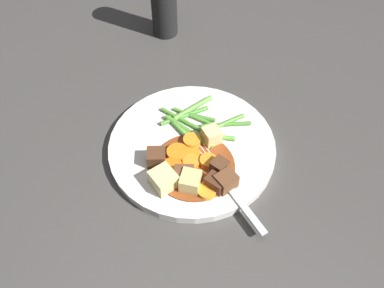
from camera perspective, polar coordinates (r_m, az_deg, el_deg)
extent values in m
plane|color=#423F3D|center=(0.65, 0.00, -0.81)|extent=(3.00, 3.00, 0.00)
cylinder|color=white|center=(0.64, 0.00, -0.41)|extent=(0.26, 0.26, 0.01)
cylinder|color=brown|center=(0.61, 0.24, -3.09)|extent=(0.12, 0.12, 0.00)
cylinder|color=orange|center=(0.58, 2.10, -6.58)|extent=(0.04, 0.04, 0.01)
cylinder|color=orange|center=(0.61, -0.10, -2.58)|extent=(0.04, 0.04, 0.01)
cylinder|color=orange|center=(0.62, -2.06, -1.26)|extent=(0.05, 0.05, 0.01)
cylinder|color=orange|center=(0.63, 0.20, 0.49)|extent=(0.04, 0.04, 0.01)
cylinder|color=orange|center=(0.60, -2.81, -3.47)|extent=(0.03, 0.03, 0.01)
cylinder|color=orange|center=(0.61, 2.27, -2.48)|extent=(0.03, 0.03, 0.01)
cylinder|color=orange|center=(0.62, -0.39, -1.55)|extent=(0.04, 0.04, 0.01)
cube|color=#E5CC7A|center=(0.58, -0.22, -5.31)|extent=(0.03, 0.03, 0.03)
cube|color=#EAD68C|center=(0.63, 2.76, 1.15)|extent=(0.04, 0.03, 0.03)
cube|color=#EAD68C|center=(0.58, -3.99, -5.01)|extent=(0.05, 0.05, 0.03)
cube|color=#4C2B19|center=(0.58, 3.34, -5.49)|extent=(0.03, 0.04, 0.02)
cube|color=#56331E|center=(0.60, 3.87, -3.21)|extent=(0.03, 0.03, 0.02)
cube|color=brown|center=(0.58, 4.77, -5.21)|extent=(0.04, 0.04, 0.02)
cube|color=brown|center=(0.59, -1.21, -4.55)|extent=(0.03, 0.03, 0.02)
cube|color=#56331E|center=(0.61, -5.05, -1.90)|extent=(0.03, 0.03, 0.02)
cylinder|color=#66AD42|center=(0.65, -1.49, 1.86)|extent=(0.06, 0.06, 0.01)
cylinder|color=#599E38|center=(0.66, 4.97, 3.03)|extent=(0.05, 0.05, 0.01)
cylinder|color=#66AD42|center=(0.64, 0.66, 0.88)|extent=(0.04, 0.06, 0.01)
cylinder|color=#599E38|center=(0.67, -1.54, 3.48)|extent=(0.04, 0.07, 0.01)
cylinder|color=#4C8E33|center=(0.67, 0.86, 3.86)|extent=(0.02, 0.06, 0.01)
cylinder|color=#599E38|center=(0.67, 0.09, 3.88)|extent=(0.03, 0.07, 0.01)
cylinder|color=#599E38|center=(0.65, -1.18, 2.23)|extent=(0.05, 0.07, 0.01)
cylinder|color=#4C8E33|center=(0.66, 4.78, 2.74)|extent=(0.03, 0.08, 0.01)
cylinder|color=#66AD42|center=(0.64, 3.21, 1.05)|extent=(0.01, 0.06, 0.01)
cylinder|color=#66AD42|center=(0.68, 0.12, 5.07)|extent=(0.06, 0.06, 0.01)
cylinder|color=#4C8E33|center=(0.67, -1.07, 3.97)|extent=(0.05, 0.07, 0.01)
cube|color=silver|center=(0.58, 6.77, -8.07)|extent=(0.09, 0.08, 0.00)
cube|color=silver|center=(0.61, 3.21, -3.45)|extent=(0.03, 0.03, 0.00)
cylinder|color=silver|center=(0.63, 2.46, -1.16)|extent=(0.03, 0.03, 0.00)
cylinder|color=silver|center=(0.62, 1.97, -1.40)|extent=(0.03, 0.03, 0.00)
cylinder|color=silver|center=(0.62, 1.48, -1.63)|extent=(0.03, 0.03, 0.00)
cylinder|color=silver|center=(0.62, 0.98, -1.86)|extent=(0.03, 0.03, 0.00)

